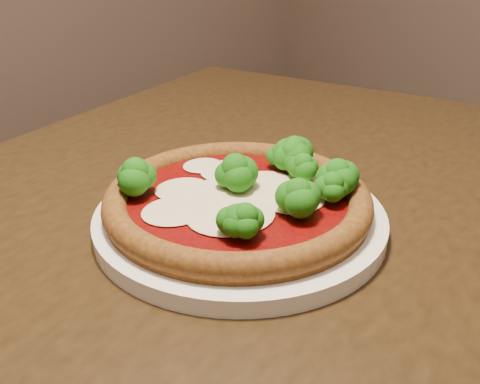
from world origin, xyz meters
TOP-DOWN VIEW (x-y plane):
  - dining_table at (0.02, 0.01)m, footprint 1.52×1.22m
  - plate at (0.10, -0.00)m, footprint 0.31×0.31m
  - pizza at (0.10, -0.00)m, footprint 0.28×0.28m

SIDE VIEW (x-z plane):
  - dining_table at x=0.02m, z-range 0.28..1.03m
  - plate at x=0.10m, z-range 0.75..0.77m
  - pizza at x=0.10m, z-range 0.75..0.82m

